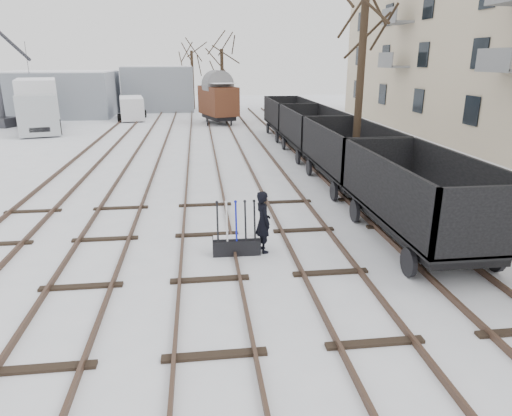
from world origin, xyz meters
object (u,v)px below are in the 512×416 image
at_px(worker, 263,222).
at_px(crane, 1,98).
at_px(freight_wagon_a, 418,211).
at_px(lorry, 38,105).
at_px(box_van_wagon, 218,100).
at_px(panel_van, 132,108).
at_px(ground_frame, 236,244).

height_order(worker, crane, crane).
xyz_separation_m(freight_wagon_a, lorry, (-17.86, 24.56, 0.95)).
bearing_deg(box_van_wagon, panel_van, 137.97).
distance_m(freight_wagon_a, panel_van, 32.65).
bearing_deg(lorry, panel_van, 28.51).
bearing_deg(lorry, worker, -77.34).
height_order(ground_frame, panel_van, panel_van).
bearing_deg(crane, box_van_wagon, 20.82).
height_order(worker, panel_van, panel_van).
bearing_deg(ground_frame, freight_wagon_a, 2.37).
bearing_deg(crane, freight_wagon_a, -30.07).
height_order(worker, freight_wagon_a, freight_wagon_a).
xyz_separation_m(ground_frame, crane, (-16.22, 27.35, 1.92)).
bearing_deg(ground_frame, crane, 121.64).
xyz_separation_m(ground_frame, box_van_wagon, (0.79, 27.09, 1.66)).
distance_m(freight_wagon_a, crane, 34.68).
bearing_deg(freight_wagon_a, ground_frame, -178.61).
height_order(box_van_wagon, panel_van, box_van_wagon).
relative_size(ground_frame, lorry, 0.17).
distance_m(ground_frame, box_van_wagon, 27.15).
bearing_deg(crane, ground_frame, -37.63).
bearing_deg(worker, freight_wagon_a, -103.36).
bearing_deg(freight_wagon_a, worker, -179.65).
relative_size(ground_frame, crane, 0.18).
bearing_deg(lorry, crane, 127.41).
height_order(box_van_wagon, lorry, lorry).
bearing_deg(panel_van, ground_frame, -86.57).
bearing_deg(panel_van, box_van_wagon, -33.62).
distance_m(ground_frame, crane, 31.86).
xyz_separation_m(freight_wagon_a, crane, (-21.44, 27.22, 1.22)).
height_order(box_van_wagon, crane, crane).
xyz_separation_m(ground_frame, worker, (0.75, 0.10, 0.58)).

